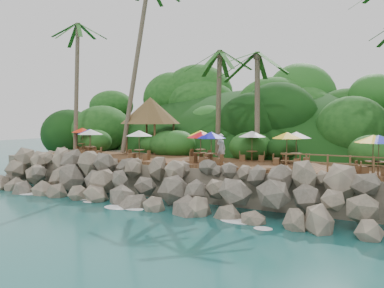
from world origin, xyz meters
The scene contains 12 objects.
ground centered at (0.00, 0.00, 0.00)m, with size 140.00×140.00×0.00m, color #19514F.
land_base centered at (0.00, 16.00, 1.05)m, with size 32.00×25.20×2.10m, color gray.
jungle_hill centered at (0.00, 23.50, 0.00)m, with size 44.80×28.00×15.40m, color #143811.
seawall centered at (0.00, 2.00, 1.15)m, with size 29.00×4.00×2.30m, color gray, non-canonical shape.
terrace centered at (0.00, 6.00, 2.20)m, with size 26.00×5.00×0.20m, color brown.
jungle_foliage centered at (0.00, 15.00, 0.00)m, with size 44.00×16.00×12.00m, color #143811, non-canonical shape.
foam_line centered at (0.00, 0.30, 0.03)m, with size 25.20×0.80×0.06m.
palms centered at (1.68, 8.64, 12.35)m, with size 32.19×7.13×15.42m.
palapa centered at (-5.95, 9.48, 5.79)m, with size 4.97×4.97×4.60m.
dining_clusters centered at (1.04, 5.63, 3.98)m, with size 25.47×5.07×2.03m.
railing centered at (10.56, 3.65, 2.91)m, with size 7.20×0.10×1.00m.
waiter centered at (2.41, 5.56, 3.23)m, with size 0.68×0.45×1.87m, color silver.
Camera 1 is at (13.60, -18.00, 5.21)m, focal length 37.74 mm.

